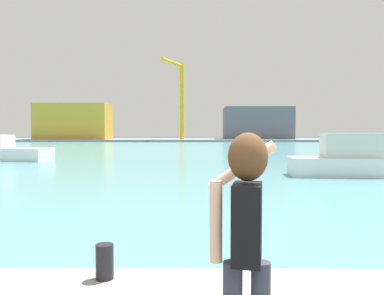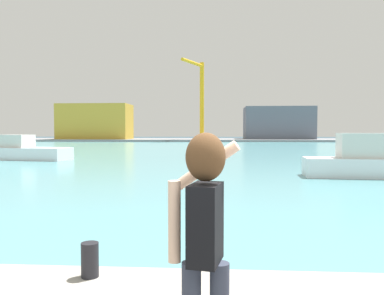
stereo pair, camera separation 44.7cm
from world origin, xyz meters
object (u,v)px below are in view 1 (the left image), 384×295
Objects in this scene: boat_moored_2 at (367,161)px; harbor_bollard at (105,262)px; warehouse_right at (257,123)px; port_crane at (180,93)px; person_photographer at (246,228)px; warehouse_left at (74,122)px; boat_moored at (2,151)px.

harbor_bollard is at bearing -118.19° from boat_moored_2.
boat_moored_2 is at bearing -94.43° from warehouse_right.
boat_moored_2 is 0.48× the size of port_crane.
person_photographer reaches higher than boat_moored_2.
warehouse_left is 0.93× the size of port_crane.
person_photographer reaches higher than boat_moored.
boat_moored is 0.90× the size of boat_moored_2.
person_photographer is 0.10× the size of port_crane.
boat_moored is (-14.67, 26.77, -0.10)m from harbor_bollard.
boat_moored reaches higher than harbor_bollard.
person_photographer is 0.10× the size of warehouse_left.
port_crane is at bearing -165.56° from warehouse_right.
warehouse_right reaches higher than person_photographer.
port_crane is at bearing -1.26° from warehouse_left.
warehouse_right is at bearing 89.47° from boat_moored_2.
boat_moored is 0.43× the size of port_crane.
boat_moored_2 is 72.67m from port_crane.
warehouse_right is at bearing 1.99° from person_photographer.
port_crane is at bearing 104.19° from boat_moored_2.
warehouse_right is 20.49m from port_crane.
person_photographer is at bearing -87.23° from port_crane.
port_crane reaches higher than person_photographer.
boat_moored_2 is at bearing -62.00° from warehouse_left.
warehouse_right is at bearing 73.51° from boat_moored.
warehouse_left reaches higher than warehouse_right.
warehouse_right reaches higher than boat_moored.
warehouse_left is 25.93m from port_crane.
person_photographer is 4.20× the size of harbor_bollard.
boat_moored_2 is 0.52× the size of warehouse_left.
boat_moored_2 is 80.86m from warehouse_left.
port_crane is (-4.28, 88.51, 9.48)m from person_photographer.
port_crane is at bearing 87.58° from boat_moored.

